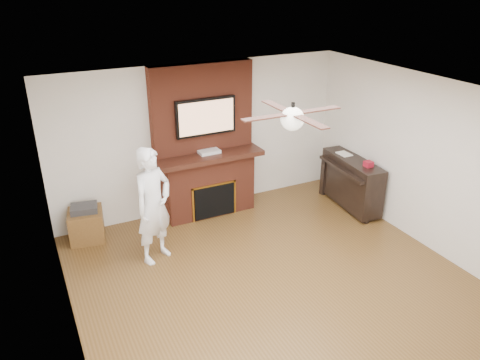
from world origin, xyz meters
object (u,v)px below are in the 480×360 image
person (153,206)px  piano (351,181)px  side_table (86,224)px  fireplace (206,156)px

person → piano: bearing=-27.0°
person → side_table: size_ratio=2.91×
fireplace → side_table: bearing=-178.1°
piano → fireplace: bearing=162.3°
side_table → fireplace: bearing=12.0°
person → piano: (3.50, 0.07, -0.37)m
side_table → piano: piano is taller
fireplace → piano: (2.28, -0.97, -0.52)m
fireplace → piano: fireplace is taller
person → piano: person is taller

